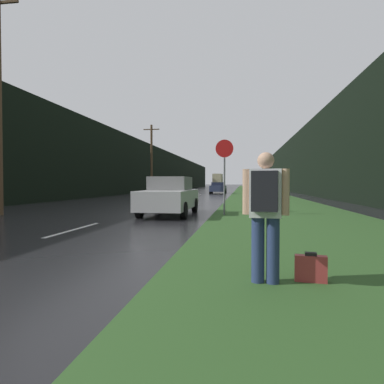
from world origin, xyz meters
name	(u,v)px	position (x,y,z in m)	size (l,w,h in m)	color
grass_verge	(258,194)	(6.41, 40.00, 0.01)	(6.00, 240.00, 0.02)	#2D5123
lane_stripe_b	(74,229)	(0.00, 7.90, 0.00)	(0.12, 3.00, 0.01)	silver
lane_stripe_c	(145,210)	(0.00, 14.90, 0.00)	(0.12, 3.00, 0.01)	silver
lane_stripe_d	(174,202)	(0.00, 21.90, 0.00)	(0.12, 3.00, 0.01)	silver
lane_stripe_e	(190,198)	(0.00, 28.90, 0.00)	(0.12, 3.00, 0.01)	silver
lane_stripe_f	(199,195)	(0.00, 35.90, 0.00)	(0.12, 3.00, 0.01)	silver
treeline_far_side	(150,169)	(-9.41, 50.00, 3.44)	(2.00, 140.00, 6.88)	black
treeline_near_side	(297,165)	(12.41, 50.00, 3.84)	(2.00, 140.00, 7.69)	black
utility_pole_far	(152,159)	(-5.45, 36.24, 4.02)	(1.80, 0.24, 7.77)	#4C3823
stop_sign	(224,169)	(3.89, 12.70, 1.86)	(0.71, 0.07, 3.02)	slate
hitchhiker_with_backpack	(265,209)	(4.89, 3.42, 0.97)	(0.58, 0.44, 1.68)	navy
suitcase	(311,269)	(5.47, 3.58, 0.18)	(0.41, 0.18, 0.40)	#9E3333
car_passing_near	(170,196)	(1.70, 12.57, 0.76)	(1.85, 4.58, 1.54)	#BCBCBC
car_passing_far	(218,188)	(1.70, 40.64, 0.71)	(1.91, 4.16, 1.39)	#2D3856
delivery_truck	(218,181)	(-1.70, 88.58, 1.92)	(2.40, 8.85, 3.64)	#6E684F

